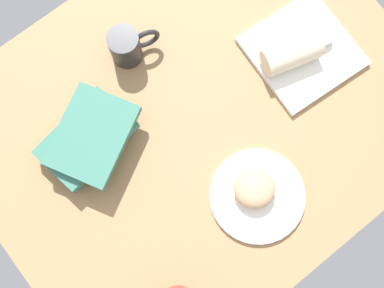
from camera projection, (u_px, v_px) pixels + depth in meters
The scene contains 8 objects.
dining_table at pixel (198, 118), 120.95cm from camera, with size 110.00×90.00×4.00cm, color #9E754C.
round_plate at pixel (257, 196), 114.14cm from camera, with size 22.42×22.42×1.40cm, color white.
scone_pastry at pixel (254, 188), 111.17cm from camera, with size 9.51×9.44×5.25cm, color tan.
square_plate at pixel (302, 51), 121.68cm from camera, with size 24.16×24.16×1.60cm, color white.
sauce_cup at pixel (322, 36), 120.21cm from camera, with size 5.32×5.32×2.53cm.
breakfast_wrap at pixel (292, 54), 117.07cm from camera, with size 6.79×6.79×14.06cm, color beige.
book_stack at pixel (89, 139), 113.19cm from camera, with size 26.04×23.51×8.46cm.
second_mug at pixel (127, 46), 117.46cm from camera, with size 12.63×7.62×9.84cm.
Camera 1 is at (21.07, 24.12, 118.83)cm, focal length 45.61 mm.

